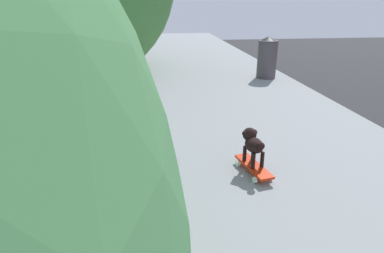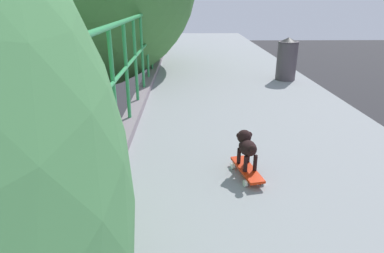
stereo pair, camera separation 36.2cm
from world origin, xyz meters
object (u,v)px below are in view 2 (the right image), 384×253
object	(u,v)px
toy_skateboard	(247,170)
litter_bin	(287,58)
car_yellow_cab_fifth	(38,176)
city_bus	(75,63)
small_dog	(247,145)

from	to	relation	value
toy_skateboard	litter_bin	distance (m)	4.17
car_yellow_cab_fifth	litter_bin	distance (m)	10.47
city_bus	litter_bin	size ratio (longest dim) A/B	13.30
city_bus	litter_bin	world-z (taller)	litter_bin
car_yellow_cab_fifth	litter_bin	xyz separation A→B (m)	(7.76, -4.68, 5.26)
car_yellow_cab_fifth	toy_skateboard	size ratio (longest dim) A/B	8.65
car_yellow_cab_fifth	toy_skateboard	bearing A→B (deg)	-53.69
small_dog	car_yellow_cab_fifth	bearing A→B (deg)	126.48
car_yellow_cab_fifth	small_dog	distance (m)	11.75
city_bus	small_dog	size ratio (longest dim) A/B	33.36
car_yellow_cab_fifth	litter_bin	size ratio (longest dim) A/B	5.46
car_yellow_cab_fifth	small_dog	world-z (taller)	small_dog
city_bus	car_yellow_cab_fifth	bearing A→B (deg)	-77.52
toy_skateboard	car_yellow_cab_fifth	bearing A→B (deg)	126.31
city_bus	small_dog	world-z (taller)	small_dog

